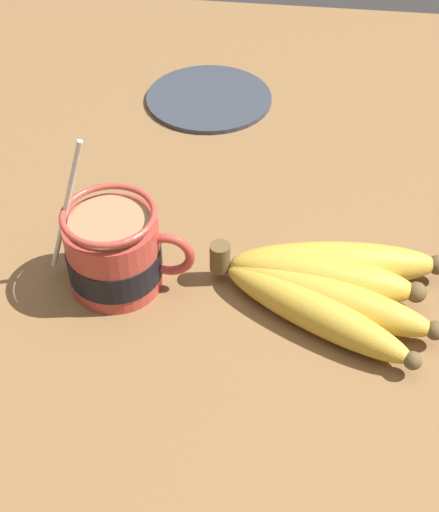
{
  "coord_description": "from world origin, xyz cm",
  "views": [
    {
      "loc": [
        14.25,
        -45.92,
        53.96
      ],
      "look_at": [
        7.78,
        2.29,
        7.74
      ],
      "focal_mm": 50.0,
      "sensor_mm": 36.0,
      "label": 1
    }
  ],
  "objects": [
    {
      "name": "banana_bunch",
      "position": [
        17.99,
        1.61,
        5.92
      ],
      "size": [
        22.85,
        15.66,
        4.4
      ],
      "color": "brown",
      "rests_on": "table"
    },
    {
      "name": "small_plate",
      "position": [
        1.84,
        36.02,
        4.15
      ],
      "size": [
        16.63,
        16.63,
        0.6
      ],
      "color": "#333842",
      "rests_on": "table"
    },
    {
      "name": "table",
      "position": [
        0.0,
        0.0,
        1.92
      ],
      "size": [
        133.02,
        133.02,
        3.85
      ],
      "color": "brown",
      "rests_on": "ground"
    },
    {
      "name": "coffee_mug",
      "position": [
        -2.11,
        1.4,
        7.8
      ],
      "size": [
        14.29,
        9.09,
        16.49
      ],
      "color": "#B23D33",
      "rests_on": "table"
    }
  ]
}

